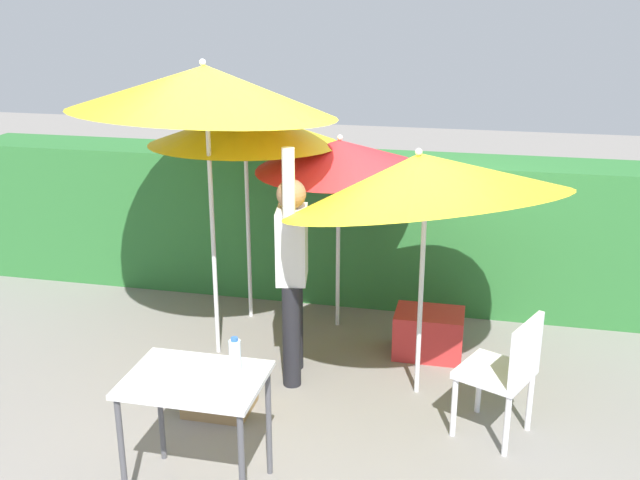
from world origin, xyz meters
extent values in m
plane|color=gray|center=(0.00, 0.00, 0.00)|extent=(24.00, 24.00, 0.00)
cube|color=#2D7033|center=(0.00, 1.92, 0.71)|extent=(8.00, 0.70, 1.43)
cylinder|color=silver|center=(-0.91, 0.41, 1.01)|extent=(0.04, 0.04, 2.02)
cone|color=yellow|center=(-0.92, 0.41, 2.20)|extent=(2.07, 2.07, 0.55)
sphere|color=silver|center=(-0.93, 0.42, 2.40)|extent=(0.05, 0.05, 0.05)
cylinder|color=silver|center=(0.80, 0.12, 0.75)|extent=(0.04, 0.04, 1.50)
cone|color=yellow|center=(0.77, 0.09, 1.67)|extent=(2.08, 2.03, 0.97)
sphere|color=silver|center=(0.74, 0.06, 1.86)|extent=(0.05, 0.05, 0.05)
cylinder|color=silver|center=(-0.03, 1.16, 0.73)|extent=(0.04, 0.04, 1.46)
cone|color=red|center=(-0.03, 1.16, 1.59)|extent=(1.46, 1.46, 0.33)
sphere|color=silver|center=(-0.02, 1.16, 1.73)|extent=(0.05, 0.05, 0.05)
cylinder|color=silver|center=(-0.86, 1.17, 0.82)|extent=(0.04, 0.04, 1.64)
cone|color=yellow|center=(-0.87, 1.17, 1.79)|extent=(1.67, 1.68, 0.35)
sphere|color=silver|center=(-0.87, 1.17, 1.96)|extent=(0.05, 0.05, 0.05)
cylinder|color=black|center=(-0.16, 0.01, 0.41)|extent=(0.14, 0.14, 0.82)
cylinder|color=black|center=(-0.21, 0.29, 0.41)|extent=(0.14, 0.14, 0.82)
cube|color=silver|center=(-0.18, 0.15, 1.10)|extent=(0.28, 0.39, 0.56)
sphere|color=#8C6647|center=(-0.18, 0.15, 1.49)|extent=(0.22, 0.22, 0.22)
cylinder|color=silver|center=(-0.14, -0.08, 1.60)|extent=(0.10, 0.10, 0.56)
cylinder|color=#8C6647|center=(-0.22, 0.38, 1.08)|extent=(0.10, 0.10, 0.52)
cylinder|color=silver|center=(1.25, -0.08, 0.22)|extent=(0.04, 0.04, 0.44)
cylinder|color=silver|center=(1.09, -0.42, 0.22)|extent=(0.04, 0.04, 0.44)
cylinder|color=silver|center=(1.60, -0.24, 0.22)|extent=(0.04, 0.04, 0.44)
cylinder|color=silver|center=(1.44, -0.58, 0.22)|extent=(0.04, 0.04, 0.44)
cube|color=silver|center=(1.35, -0.33, 0.47)|extent=(0.58, 0.58, 0.05)
cube|color=silver|center=(1.53, -0.41, 0.69)|extent=(0.22, 0.42, 0.40)
cube|color=red|center=(0.83, 0.75, 0.19)|extent=(0.56, 0.41, 0.38)
cube|color=#9E7A4C|center=(-0.58, -0.45, 0.15)|extent=(0.46, 0.39, 0.31)
cylinder|color=#4C4C51|center=(-0.01, -1.10, 0.37)|extent=(0.04, 0.04, 0.75)
cylinder|color=#4C4C51|center=(-0.73, -1.10, 0.37)|extent=(0.04, 0.04, 0.75)
cylinder|color=#4C4C51|center=(-0.01, -1.62, 0.37)|extent=(0.04, 0.04, 0.75)
cylinder|color=#4C4C51|center=(-0.73, -1.62, 0.37)|extent=(0.04, 0.04, 0.75)
cube|color=silver|center=(-0.37, -1.36, 0.76)|extent=(0.80, 0.60, 0.03)
cylinder|color=silver|center=(-0.14, -1.28, 0.89)|extent=(0.07, 0.07, 0.22)
cylinder|color=#2D60B7|center=(-0.14, -1.28, 1.01)|extent=(0.04, 0.04, 0.02)
camera|label=1|loc=(1.17, -4.87, 2.86)|focal=41.19mm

